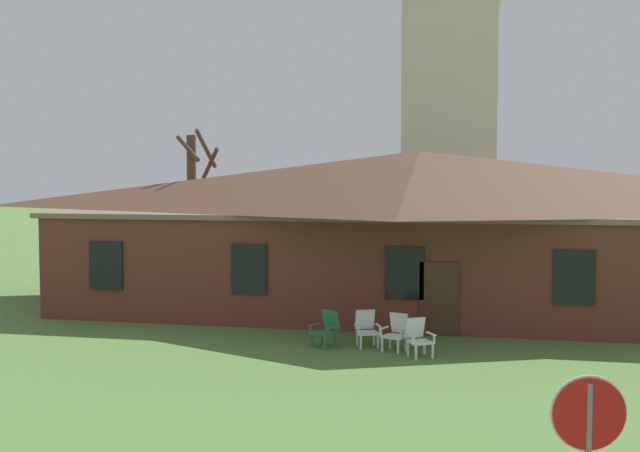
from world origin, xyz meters
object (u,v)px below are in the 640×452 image
(stop_sign, at_px, (588,444))
(lawn_chair_near_door, at_px, (366,328))
(lawn_chair_left_end, at_px, (396,331))
(lawn_chair_middle, at_px, (418,337))
(lawn_chair_by_porch, at_px, (326,328))

(stop_sign, bearing_deg, lawn_chair_near_door, 108.99)
(stop_sign, xyz_separation_m, lawn_chair_left_end, (-3.28, 11.64, -1.23))
(stop_sign, height_order, lawn_chair_middle, stop_sign)
(lawn_chair_near_door, bearing_deg, lawn_chair_by_porch, -165.54)
(stop_sign, xyz_separation_m, lawn_chair_middle, (-2.67, 11.08, -1.23))
(lawn_chair_left_end, distance_m, lawn_chair_middle, 0.82)
(lawn_chair_left_end, height_order, lawn_chair_middle, same)
(stop_sign, xyz_separation_m, lawn_chair_by_porch, (-5.15, 11.69, -1.23))
(lawn_chair_by_porch, bearing_deg, lawn_chair_near_door, 14.46)
(stop_sign, height_order, lawn_chair_by_porch, stop_sign)
(lawn_chair_by_porch, distance_m, lawn_chair_middle, 2.55)
(lawn_chair_left_end, bearing_deg, lawn_chair_middle, -42.60)
(lawn_chair_by_porch, height_order, lawn_chair_middle, same)
(stop_sign, bearing_deg, lawn_chair_by_porch, 113.77)
(lawn_chair_by_porch, height_order, lawn_chair_near_door, same)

